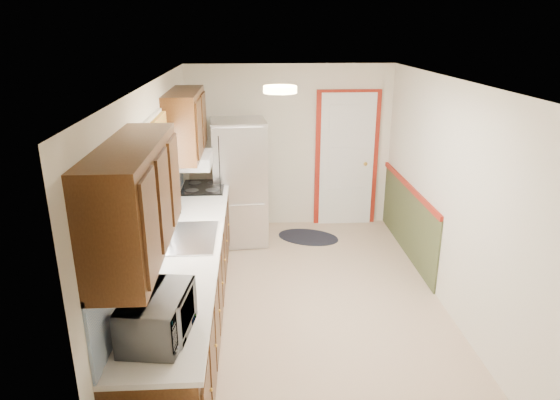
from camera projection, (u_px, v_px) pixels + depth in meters
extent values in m
cube|color=tan|center=(307.00, 308.00, 5.42)|extent=(3.20, 5.20, 0.12)
cube|color=white|center=(311.00, 82.00, 4.63)|extent=(3.20, 5.20, 0.12)
cube|color=#EDE4CD|center=(290.00, 147.00, 7.38)|extent=(3.20, 0.10, 2.40)
cube|color=#EDE4CD|center=(361.00, 361.00, 2.66)|extent=(3.20, 0.10, 2.40)
cube|color=#EDE4CD|center=(158.00, 207.00, 4.94)|extent=(0.10, 5.20, 2.40)
cube|color=#EDE4CD|center=(454.00, 201.00, 5.10)|extent=(0.10, 5.20, 2.40)
cube|color=#3D210D|center=(190.00, 288.00, 4.92)|extent=(0.60, 4.00, 0.90)
cube|color=white|center=(188.00, 244.00, 4.77)|extent=(0.63, 4.00, 0.04)
cube|color=#4F83C0|center=(154.00, 216.00, 4.65)|extent=(0.02, 4.00, 0.55)
cube|color=#3D210D|center=(135.00, 200.00, 3.23)|extent=(0.35, 1.40, 0.75)
cube|color=#3D210D|center=(185.00, 124.00, 5.78)|extent=(0.35, 1.20, 0.75)
cube|color=white|center=(152.00, 172.00, 4.61)|extent=(0.02, 1.00, 0.90)
cube|color=#D56127|center=(154.00, 134.00, 4.50)|extent=(0.05, 1.12, 0.24)
cube|color=#B7B7BC|center=(189.00, 238.00, 4.85)|extent=(0.52, 0.82, 0.02)
cube|color=white|center=(193.00, 160.00, 5.98)|extent=(0.45, 0.60, 0.15)
cube|color=maroon|center=(346.00, 160.00, 7.46)|extent=(0.94, 0.05, 2.08)
cube|color=white|center=(347.00, 160.00, 7.44)|extent=(0.80, 0.04, 2.00)
cube|color=#434B2A|center=(408.00, 221.00, 6.62)|extent=(0.02, 2.30, 0.90)
cube|color=maroon|center=(410.00, 187.00, 6.47)|extent=(0.04, 2.30, 0.06)
cylinder|color=#FFD88C|center=(280.00, 89.00, 4.43)|extent=(0.30, 0.30, 0.06)
imported|color=white|center=(157.00, 312.00, 3.25)|extent=(0.39, 0.61, 0.39)
cube|color=#B7B7BC|center=(239.00, 182.00, 6.85)|extent=(0.77, 0.73, 1.73)
cylinder|color=black|center=(221.00, 198.00, 6.51)|extent=(0.02, 0.02, 1.21)
ellipsoid|color=black|center=(308.00, 237.00, 7.22)|extent=(1.03, 0.86, 0.01)
cube|color=black|center=(203.00, 187.00, 6.36)|extent=(0.53, 0.63, 0.02)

